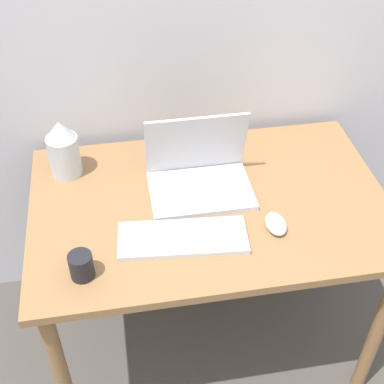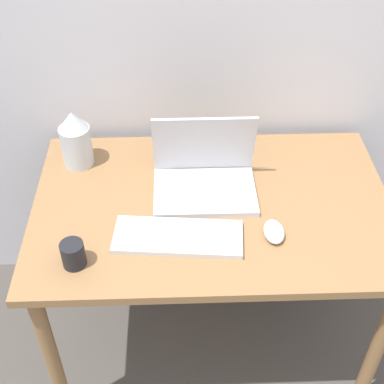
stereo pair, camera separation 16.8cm
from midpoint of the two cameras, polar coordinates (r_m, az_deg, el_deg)
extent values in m
cube|color=silver|center=(1.92, 4.32, 18.89)|extent=(6.00, 0.05, 2.50)
cube|color=olive|center=(1.80, 4.84, -1.63)|extent=(1.20, 0.78, 0.03)
cylinder|color=olive|center=(1.91, -12.09, -17.41)|extent=(0.05, 0.05, 0.74)
cylinder|color=olive|center=(2.02, 21.37, -15.71)|extent=(0.05, 0.05, 0.74)
cylinder|color=olive|center=(2.33, -10.05, -3.26)|extent=(0.05, 0.05, 0.74)
cylinder|color=olive|center=(2.42, 16.53, -2.55)|extent=(0.05, 0.05, 0.74)
cube|color=silver|center=(1.82, 4.00, 0.00)|extent=(0.35, 0.25, 0.02)
cube|color=#B7B7BC|center=(1.80, 4.06, 0.01)|extent=(0.28, 0.14, 0.00)
cube|color=silver|center=(1.81, 3.94, 5.00)|extent=(0.35, 0.07, 0.24)
cube|color=black|center=(1.82, 3.92, 5.27)|extent=(0.30, 0.05, 0.21)
cube|color=silver|center=(1.66, 1.39, -4.95)|extent=(0.41, 0.19, 0.02)
cube|color=#B2B2B2|center=(1.65, 1.40, -4.70)|extent=(0.38, 0.16, 0.00)
ellipsoid|color=silver|center=(1.70, 11.55, -4.29)|extent=(0.07, 0.10, 0.03)
cylinder|color=silver|center=(1.94, -9.79, 4.77)|extent=(0.11, 0.11, 0.15)
cone|color=silver|center=(1.87, -10.17, 7.42)|extent=(0.10, 0.10, 0.06)
cube|color=red|center=(1.76, 1.90, -1.89)|extent=(0.04, 0.07, 0.01)
cylinder|color=black|center=(1.59, -9.63, -6.71)|extent=(0.07, 0.07, 0.08)
camera|label=1|loc=(0.08, -87.13, 2.51)|focal=50.00mm
camera|label=2|loc=(0.08, 92.87, -2.51)|focal=50.00mm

